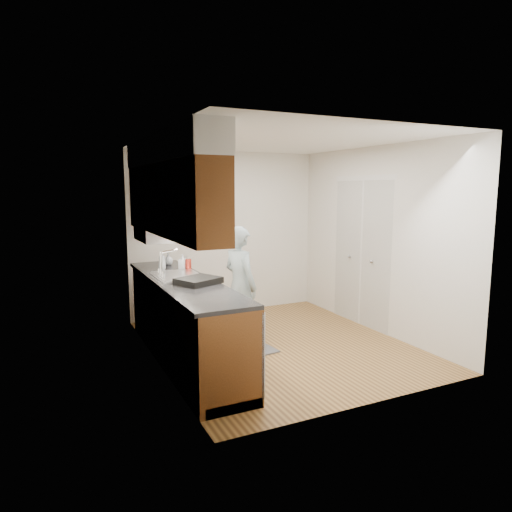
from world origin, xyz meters
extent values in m
plane|color=#A3793E|center=(0.00, 0.00, 0.00)|extent=(3.50, 3.50, 0.00)
plane|color=white|center=(0.00, 0.00, 2.50)|extent=(3.50, 3.50, 0.00)
cube|color=silver|center=(-1.50, 0.00, 1.25)|extent=(0.02, 3.50, 2.50)
cube|color=silver|center=(1.50, 0.00, 1.25)|extent=(0.02, 3.50, 2.50)
cube|color=silver|center=(0.00, 1.75, 1.25)|extent=(3.00, 0.02, 2.50)
cube|color=brown|center=(-1.20, 0.00, 0.45)|extent=(0.60, 2.80, 0.90)
cube|color=black|center=(-1.21, 0.00, 0.92)|extent=(0.63, 2.80, 0.04)
cube|color=#B2B2B7|center=(-1.20, 0.20, 0.89)|extent=(0.48, 0.68, 0.14)
cube|color=#B2B2B7|center=(-1.20, 0.20, 0.94)|extent=(0.52, 0.72, 0.01)
cube|color=#B2B2B7|center=(-0.91, -1.10, 0.47)|extent=(0.03, 0.60, 0.80)
cube|color=brown|center=(-1.33, 0.00, 1.83)|extent=(0.33, 2.80, 0.75)
cube|color=silver|center=(-1.33, 0.00, 2.35)|extent=(0.35, 2.80, 0.30)
cube|color=#A5A5AA|center=(-1.27, 0.85, 1.37)|extent=(0.46, 0.75, 0.16)
cube|color=white|center=(1.49, 0.30, 1.02)|extent=(0.02, 1.22, 2.05)
cube|color=#5F5F61|center=(-0.43, 0.19, 0.01)|extent=(0.66, 1.00, 0.02)
imported|color=#8DA4AB|center=(-0.43, 0.19, 0.85)|extent=(0.52, 0.67, 1.67)
imported|color=silver|center=(-1.26, 0.72, 1.06)|extent=(0.12, 0.12, 0.24)
imported|color=silver|center=(-1.02, 0.64, 1.03)|extent=(0.12, 0.12, 0.19)
imported|color=silver|center=(-1.10, 1.03, 1.02)|extent=(0.17, 0.17, 0.16)
cylinder|color=red|center=(-0.96, 0.59, 1.01)|extent=(0.09, 0.09, 0.13)
cylinder|color=#A5A5AA|center=(-0.96, 0.77, 1.01)|extent=(0.09, 0.09, 0.13)
cube|color=black|center=(-1.13, -0.29, 0.97)|extent=(0.52, 0.49, 0.07)
camera|label=1|loc=(-2.62, -4.82, 1.94)|focal=32.00mm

